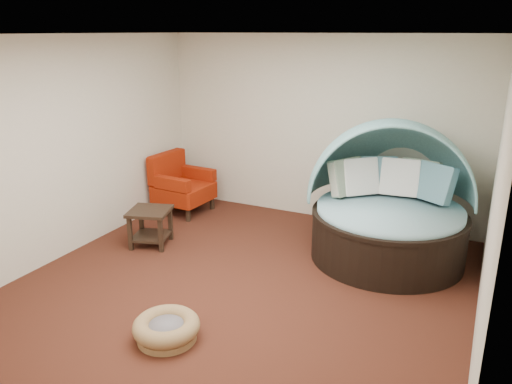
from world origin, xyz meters
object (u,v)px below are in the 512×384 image
at_px(pet_basket, 167,328).
at_px(side_table, 150,222).
at_px(canopy_daybed, 390,195).
at_px(red_armchair, 180,185).

bearing_deg(pet_basket, side_table, 130.62).
bearing_deg(side_table, canopy_daybed, 20.09).
height_order(canopy_daybed, side_table, canopy_daybed).
distance_m(pet_basket, red_armchair, 3.63).
xyz_separation_m(canopy_daybed, pet_basket, (-1.48, -2.85, -0.71)).
height_order(pet_basket, side_table, side_table).
bearing_deg(pet_basket, red_armchair, 121.65).
xyz_separation_m(canopy_daybed, side_table, (-2.99, -1.09, -0.50)).
relative_size(canopy_daybed, side_table, 3.64).
bearing_deg(red_armchair, canopy_daybed, 0.15).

